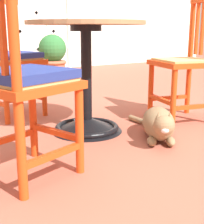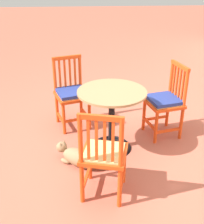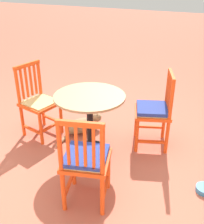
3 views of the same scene
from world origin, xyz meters
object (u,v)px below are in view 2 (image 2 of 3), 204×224
at_px(cafe_table, 111,127).
at_px(orange_chair_facing_out, 165,102).
at_px(tabby_cat, 78,157).
at_px(pet_water_bowl, 112,101).
at_px(orange_chair_by_planter, 72,94).
at_px(orange_chair_tucked_in, 103,156).

bearing_deg(cafe_table, orange_chair_facing_out, 112.76).
relative_size(tabby_cat, pet_water_bowl, 4.07).
bearing_deg(orange_chair_facing_out, pet_water_bowl, -151.12).
xyz_separation_m(orange_chair_by_planter, orange_chair_tucked_in, (1.37, 0.32, -0.01)).
height_order(orange_chair_facing_out, orange_chair_by_planter, same).
height_order(orange_chair_by_planter, pet_water_bowl, orange_chair_by_planter).
height_order(cafe_table, pet_water_bowl, cafe_table).
relative_size(orange_chair_facing_out, tabby_cat, 1.32).
bearing_deg(tabby_cat, orange_chair_by_planter, -175.55).
bearing_deg(tabby_cat, cafe_table, 127.03).
distance_m(cafe_table, orange_chair_facing_out, 0.76).
bearing_deg(orange_chair_tucked_in, cafe_table, 169.29).
xyz_separation_m(cafe_table, tabby_cat, (0.30, -0.39, -0.19)).
height_order(cafe_table, tabby_cat, cafe_table).
relative_size(cafe_table, orange_chair_facing_out, 0.83).
distance_m(tabby_cat, pet_water_bowl, 1.66).
height_order(orange_chair_facing_out, pet_water_bowl, orange_chair_facing_out).
bearing_deg(pet_water_bowl, cafe_table, -6.15).
height_order(orange_chair_facing_out, tabby_cat, orange_chair_facing_out).
distance_m(orange_chair_facing_out, tabby_cat, 1.28).
bearing_deg(orange_chair_by_planter, cafe_table, 37.56).
height_order(orange_chair_by_planter, tabby_cat, orange_chair_by_planter).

